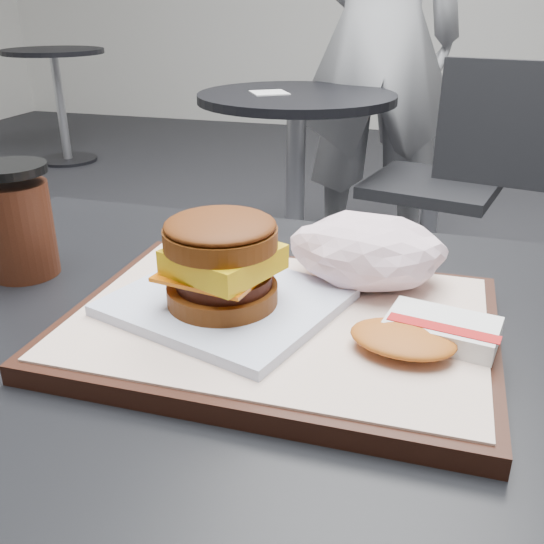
{
  "coord_description": "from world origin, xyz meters",
  "views": [
    {
      "loc": [
        0.18,
        -0.48,
        1.05
      ],
      "look_at": [
        0.04,
        -0.02,
        0.83
      ],
      "focal_mm": 40.0,
      "sensor_mm": 36.0,
      "label": 1
    }
  ],
  "objects": [
    {
      "name": "patron",
      "position": [
        -0.13,
        2.07,
        0.92
      ],
      "size": [
        0.76,
        0.59,
        1.84
      ],
      "primitive_type": "imported",
      "rotation": [
        0.0,
        0.0,
        3.38
      ],
      "color": "#B9BABE",
      "rests_on": "ground"
    },
    {
      "name": "bg_table_mid",
      "position": [
        -2.4,
        3.2,
        0.56
      ],
      "size": [
        0.66,
        0.66,
        0.75
      ],
      "color": "black",
      "rests_on": "ground"
    },
    {
      "name": "napkin",
      "position": [
        -0.44,
        1.62,
        0.75
      ],
      "size": [
        0.17,
        0.17,
        0.0
      ],
      "primitive_type": "cube",
      "rotation": [
        0.0,
        0.0,
        0.55
      ],
      "color": "white",
      "rests_on": "neighbor_table"
    },
    {
      "name": "serving_tray",
      "position": [
        0.05,
        -0.01,
        0.78
      ],
      "size": [
        0.38,
        0.28,
        0.02
      ],
      "color": "black",
      "rests_on": "customer_table"
    },
    {
      "name": "breakfast_sandwich",
      "position": [
        -0.0,
        -0.02,
        0.83
      ],
      "size": [
        0.23,
        0.22,
        0.09
      ],
      "color": "white",
      "rests_on": "serving_tray"
    },
    {
      "name": "hash_brown",
      "position": [
        0.18,
        -0.03,
        0.8
      ],
      "size": [
        0.13,
        0.1,
        0.02
      ],
      "color": "white",
      "rests_on": "serving_tray"
    },
    {
      "name": "customer_table",
      "position": [
        0.0,
        0.0,
        0.58
      ],
      "size": [
        0.8,
        0.6,
        0.77
      ],
      "color": "#A5A5AA",
      "rests_on": "ground"
    },
    {
      "name": "neighbor_table",
      "position": [
        -0.35,
        1.65,
        0.55
      ],
      "size": [
        0.7,
        0.7,
        0.75
      ],
      "color": "black",
      "rests_on": "ground"
    },
    {
      "name": "crumpled_wrapper",
      "position": [
        0.11,
        0.08,
        0.82
      ],
      "size": [
        0.15,
        0.12,
        0.07
      ],
      "primitive_type": null,
      "color": "white",
      "rests_on": "serving_tray"
    },
    {
      "name": "coffee_cup",
      "position": [
        -0.26,
        0.04,
        0.83
      ],
      "size": [
        0.08,
        0.08,
        0.12
      ],
      "color": "#421C0F",
      "rests_on": "customer_table"
    },
    {
      "name": "neighbor_chair",
      "position": [
        0.21,
        1.63,
        0.51
      ],
      "size": [
        0.64,
        0.5,
        0.88
      ],
      "color": "#A0A0A5",
      "rests_on": "ground"
    }
  ]
}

